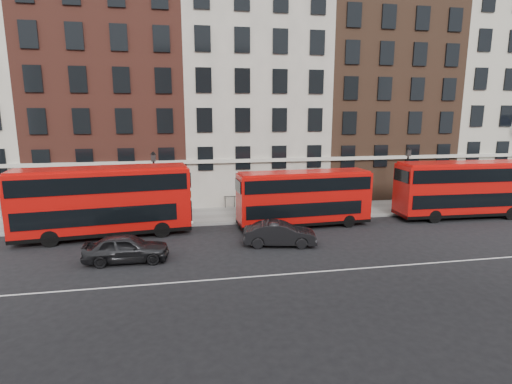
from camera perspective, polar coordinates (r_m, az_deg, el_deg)
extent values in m
plane|color=black|center=(23.43, 7.09, -9.41)|extent=(120.00, 120.00, 0.00)
cube|color=gray|center=(33.10, 1.55, -3.02)|extent=(80.00, 5.00, 0.15)
cube|color=gray|center=(30.74, 2.55, -4.14)|extent=(80.00, 0.30, 0.16)
cube|color=white|center=(21.67, 8.73, -11.20)|extent=(70.00, 0.12, 0.01)
cube|color=brown|center=(39.39, -20.07, 14.62)|extent=(12.80, 10.00, 22.00)
cube|color=#A29D8F|center=(39.46, -0.75, 13.09)|extent=(12.80, 10.00, 19.00)
cube|color=brown|center=(43.59, 16.57, 13.78)|extent=(12.80, 10.00, 21.00)
cube|color=#BBB6A2|center=(50.64, 29.82, 11.80)|extent=(12.80, 10.00, 20.00)
cube|color=#BD0C09|center=(28.36, -20.95, -1.21)|extent=(11.41, 3.85, 4.21)
cube|color=black|center=(28.83, -20.67, -5.05)|extent=(11.41, 3.89, 0.26)
cube|color=black|center=(28.54, -21.49, -2.65)|extent=(10.15, 3.79, 1.12)
cube|color=black|center=(28.13, -21.13, 1.39)|extent=(10.99, 3.89, 1.07)
cube|color=#BD0C09|center=(28.01, -21.26, 3.11)|extent=(11.07, 3.60, 0.19)
cube|color=black|center=(28.67, -9.54, -2.18)|extent=(0.34, 2.34, 1.38)
cube|color=black|center=(28.43, -9.61, 0.06)|extent=(0.30, 2.02, 0.45)
cylinder|color=black|center=(27.63, -13.29, -5.24)|extent=(1.09, 0.41, 1.07)
cylinder|color=black|center=(29.92, -13.60, -3.98)|extent=(1.09, 0.41, 1.07)
cylinder|color=black|center=(28.11, -27.36, -5.94)|extent=(1.09, 0.41, 1.07)
cylinder|color=black|center=(30.37, -26.58, -4.65)|extent=(1.09, 0.41, 1.07)
cube|color=#BD0C09|center=(29.29, 6.84, -0.83)|extent=(9.77, 2.74, 3.64)
cube|color=black|center=(29.70, 6.77, -4.05)|extent=(9.77, 2.78, 0.22)
cube|color=black|center=(29.34, 6.31, -2.04)|extent=(8.67, 2.76, 0.97)
cube|color=black|center=(29.08, 6.89, 1.35)|extent=(9.41, 2.80, 0.92)
cube|color=#BD0C09|center=(28.96, 6.93, 2.79)|extent=(9.49, 2.54, 0.17)
cube|color=black|center=(31.44, 15.19, -1.65)|extent=(0.17, 2.03, 1.20)
cube|color=black|center=(31.24, 15.28, 0.12)|extent=(0.15, 1.75, 0.39)
cylinder|color=black|center=(29.99, 13.10, -4.07)|extent=(0.93, 0.30, 0.92)
cylinder|color=black|center=(31.78, 11.45, -3.13)|extent=(0.93, 0.30, 0.92)
cylinder|color=black|center=(27.92, 2.14, -4.92)|extent=(0.93, 0.30, 0.92)
cylinder|color=black|center=(29.84, 1.08, -3.84)|extent=(0.93, 0.30, 0.92)
cube|color=#BD0C09|center=(35.45, 27.52, 0.41)|extent=(10.68, 2.91, 3.98)
cube|color=black|center=(35.81, 27.25, -2.53)|extent=(10.68, 2.95, 0.24)
cube|color=black|center=(35.40, 27.02, -0.69)|extent=(9.47, 2.95, 1.06)
cube|color=black|center=(35.27, 27.70, 2.38)|extent=(10.28, 2.98, 1.01)
cube|color=#BD0C09|center=(35.17, 27.82, 3.68)|extent=(10.37, 2.70, 0.18)
cylinder|color=black|center=(37.07, 32.57, -2.58)|extent=(1.02, 0.32, 1.01)
cylinder|color=black|center=(38.75, 30.41, -1.83)|extent=(1.02, 0.32, 1.01)
cylinder|color=black|center=(33.21, 24.13, -3.21)|extent=(1.02, 0.32, 1.01)
cylinder|color=black|center=(35.07, 22.16, -2.33)|extent=(1.02, 0.32, 1.01)
imported|color=#242427|center=(23.70, -18.03, -7.62)|extent=(4.69, 1.98, 1.58)
imported|color=black|center=(25.28, 3.42, -5.98)|extent=(4.78, 2.45, 1.50)
cylinder|color=black|center=(30.67, -14.22, 0.04)|extent=(0.14, 0.14, 4.60)
cylinder|color=black|center=(31.11, -14.05, -3.58)|extent=(0.32, 0.32, 0.60)
cube|color=#262626|center=(30.29, -14.45, 4.77)|extent=(0.32, 0.32, 0.55)
cone|color=black|center=(30.26, -14.49, 5.43)|extent=(0.44, 0.44, 0.25)
cylinder|color=black|center=(35.73, 20.66, 1.21)|extent=(0.14, 0.14, 4.60)
cylinder|color=black|center=(36.11, 20.44, -1.92)|extent=(0.32, 0.32, 0.60)
cube|color=#262626|center=(35.41, 20.94, 5.27)|extent=(0.32, 0.32, 0.55)
cone|color=black|center=(35.38, 20.98, 5.84)|extent=(0.44, 0.44, 0.25)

